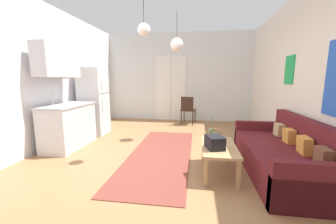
% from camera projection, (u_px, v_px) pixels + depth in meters
% --- Properties ---
extents(ground_plane, '(5.33, 7.86, 0.10)m').
position_uv_depth(ground_plane, '(157.00, 165.00, 3.43)').
color(ground_plane, '#996D44').
extents(wall_back, '(4.93, 0.13, 2.89)m').
position_uv_depth(wall_back, '(178.00, 78.00, 6.78)').
color(wall_back, silver).
rests_on(wall_back, ground_plane).
extents(wall_right, '(0.12, 7.46, 2.89)m').
position_uv_depth(wall_right, '(324.00, 76.00, 2.84)').
color(wall_right, silver).
rests_on(wall_right, ground_plane).
extents(wall_left, '(0.12, 7.46, 2.89)m').
position_uv_depth(wall_left, '(21.00, 76.00, 3.53)').
color(wall_left, silver).
rests_on(wall_left, ground_plane).
extents(area_rug, '(1.11, 3.08, 0.01)m').
position_uv_depth(area_rug, '(161.00, 154.00, 3.80)').
color(area_rug, brown).
rests_on(area_rug, ground_plane).
extents(couch, '(0.91, 2.09, 0.82)m').
position_uv_depth(couch, '(285.00, 156.00, 3.02)').
color(couch, '#5B191E').
rests_on(couch, ground_plane).
extents(coffee_table, '(0.50, 0.95, 0.42)m').
position_uv_depth(coffee_table, '(219.00, 149.00, 3.02)').
color(coffee_table, tan).
rests_on(coffee_table, ground_plane).
extents(bamboo_vase, '(0.07, 0.07, 0.40)m').
position_uv_depth(bamboo_vase, '(211.00, 134.00, 3.30)').
color(bamboo_vase, '#47704C').
rests_on(bamboo_vase, coffee_table).
extents(handbag, '(0.29, 0.34, 0.30)m').
position_uv_depth(handbag, '(215.00, 142.00, 2.89)').
color(handbag, black).
rests_on(handbag, coffee_table).
extents(refrigerator, '(0.61, 0.58, 1.67)m').
position_uv_depth(refrigerator, '(94.00, 101.00, 5.13)').
color(refrigerator, white).
rests_on(refrigerator, ground_plane).
extents(kitchen_counter, '(0.61, 1.17, 2.06)m').
position_uv_depth(kitchen_counter, '(66.00, 109.00, 4.12)').
color(kitchen_counter, silver).
rests_on(kitchen_counter, ground_plane).
extents(accent_chair, '(0.49, 0.47, 0.86)m').
position_uv_depth(accent_chair, '(188.00, 109.00, 6.22)').
color(accent_chair, black).
rests_on(accent_chair, ground_plane).
extents(pendant_lamp_near, '(0.21, 0.21, 0.81)m').
position_uv_depth(pendant_lamp_near, '(144.00, 30.00, 3.28)').
color(pendant_lamp_near, black).
extents(pendant_lamp_far, '(0.29, 0.29, 0.87)m').
position_uv_depth(pendant_lamp_far, '(177.00, 44.00, 4.53)').
color(pendant_lamp_far, black).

